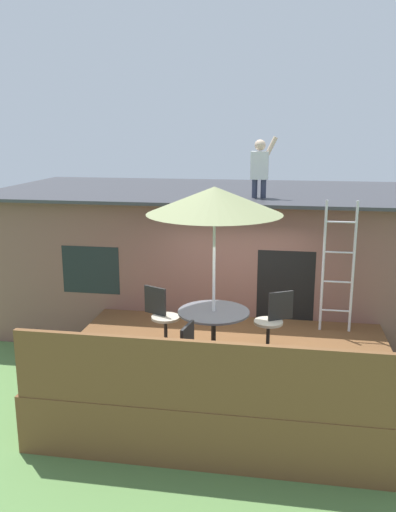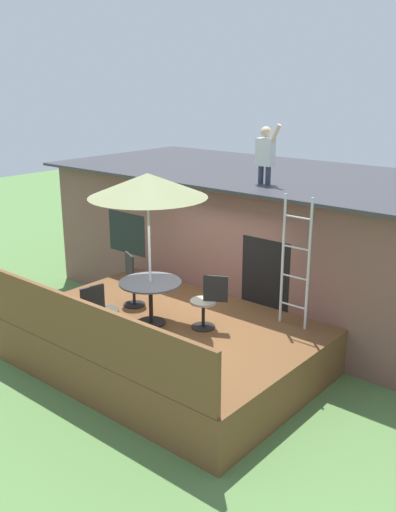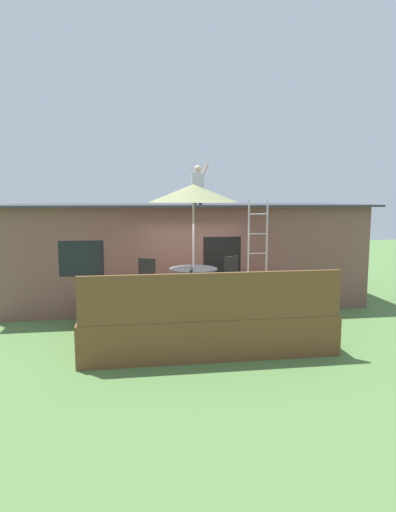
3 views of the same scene
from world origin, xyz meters
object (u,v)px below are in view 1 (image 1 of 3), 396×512
(patio_umbrella, at_px, (214,201))
(patio_chair_near, at_px, (191,355))
(person_figure, at_px, (260,164))
(patio_chair_left, at_px, (162,317))
(step_ladder, at_px, (338,267))
(patio_chair_right, at_px, (273,322))
(patio_table, at_px, (214,321))

(patio_umbrella, bearing_deg, patio_chair_near, -100.03)
(person_figure, bearing_deg, patio_chair_left, -122.02)
(person_figure, distance_m, patio_chair_near, 4.21)
(patio_chair_left, distance_m, patio_chair_near, 1.52)
(step_ladder, height_order, patio_chair_right, step_ladder)
(patio_table, height_order, patio_chair_near, patio_chair_near)
(person_figure, xyz_separation_m, patio_chair_right, (0.36, -2.11, -2.22))
(patio_umbrella, bearing_deg, person_figure, 79.31)
(step_ladder, bearing_deg, patio_chair_right, -135.47)
(person_figure, height_order, patio_chair_right, person_figure)
(patio_umbrella, height_order, step_ladder, patio_umbrella)
(patio_umbrella, height_order, patio_chair_left, patio_umbrella)
(step_ladder, height_order, patio_chair_near, step_ladder)
(patio_umbrella, bearing_deg, step_ladder, 38.31)
(patio_table, height_order, patio_chair_left, patio_chair_left)
(patio_chair_left, relative_size, patio_chair_right, 1.00)
(patio_umbrella, xyz_separation_m, person_figure, (0.49, 2.57, 0.33))
(patio_table, relative_size, patio_chair_left, 1.13)
(patio_chair_right, bearing_deg, person_figure, -109.49)
(patio_table, xyz_separation_m, patio_chair_near, (-0.17, -0.94, -0.13))
(person_figure, xyz_separation_m, patio_chair_near, (-0.65, -3.51, -2.22))
(patio_table, xyz_separation_m, person_figure, (0.49, 2.57, 2.10))
(patio_chair_left, relative_size, patio_chair_near, 1.00)
(patio_table, height_order, person_figure, person_figure)
(patio_table, distance_m, person_figure, 3.35)
(step_ladder, height_order, patio_chair_left, step_ladder)
(patio_umbrella, xyz_separation_m, patio_chair_right, (0.84, 0.47, -1.89))
(patio_table, distance_m, patio_chair_right, 0.97)
(patio_chair_right, xyz_separation_m, patio_chair_near, (-1.01, -1.41, 0.00))
(patio_umbrella, height_order, patio_chair_near, patio_umbrella)
(person_figure, height_order, patio_chair_left, person_figure)
(step_ladder, xyz_separation_m, patio_chair_near, (-2.02, -2.41, -0.64))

